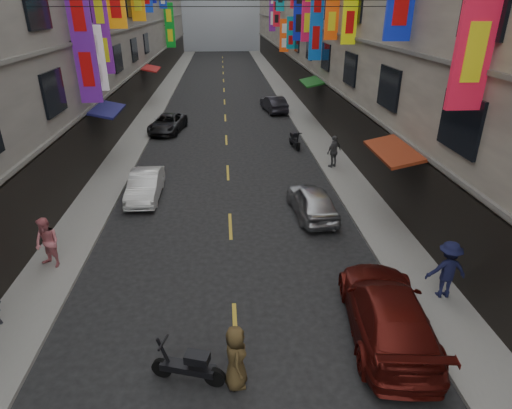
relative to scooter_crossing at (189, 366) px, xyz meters
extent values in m
cube|color=slate|center=(-4.89, 31.68, -0.38)|extent=(2.00, 90.00, 0.12)
cube|color=slate|center=(7.11, 31.68, -0.38)|extent=(2.00, 90.00, 0.12)
cube|color=black|center=(-5.84, 31.68, 1.06)|extent=(0.12, 85.50, 3.00)
cube|color=#66635E|center=(-5.83, 31.68, 2.76)|extent=(0.16, 90.00, 0.14)
cube|color=#66635E|center=(-5.83, 31.68, 5.96)|extent=(0.16, 90.00, 0.14)
cube|color=black|center=(8.06, 31.68, 1.06)|extent=(0.12, 85.50, 3.00)
cube|color=#66635E|center=(8.05, 31.68, 2.76)|extent=(0.16, 90.00, 0.14)
cube|color=#66635E|center=(8.05, 31.68, 5.96)|extent=(0.16, 90.00, 0.14)
cube|color=red|center=(7.53, 3.85, 7.63)|extent=(0.97, 0.18, 5.34)
cylinder|color=black|center=(7.58, 3.85, 7.63)|extent=(1.07, 0.08, 0.08)
cube|color=#561887|center=(-5.29, 13.86, 6.05)|extent=(0.99, 0.18, 5.50)
cylinder|color=black|center=(-5.34, 13.86, 6.05)|extent=(1.09, 0.08, 0.08)
cube|color=white|center=(-5.35, 15.74, 5.11)|extent=(0.88, 0.18, 3.15)
cylinder|color=black|center=(-5.40, 15.74, 5.11)|extent=(0.98, 0.08, 0.08)
cube|color=#DBE30B|center=(7.64, 16.13, 7.59)|extent=(0.74, 0.18, 3.84)
cylinder|color=black|center=(7.69, 16.13, 7.59)|extent=(0.84, 0.08, 0.08)
cube|color=#5F1782|center=(-5.39, 17.91, 6.30)|extent=(0.79, 0.18, 4.46)
cylinder|color=black|center=(-5.44, 17.91, 6.30)|extent=(0.89, 0.08, 0.08)
cube|color=#F54C0D|center=(7.61, 19.92, 7.49)|extent=(0.80, 0.18, 3.74)
cylinder|color=black|center=(7.66, 19.92, 7.49)|extent=(0.90, 0.08, 0.08)
cube|color=#0E4DAC|center=(7.56, 24.04, 6.66)|extent=(0.90, 0.18, 5.36)
cylinder|color=black|center=(7.61, 24.04, 6.66)|extent=(1.00, 0.08, 0.08)
cube|color=#CA1344|center=(7.58, 27.64, 7.37)|extent=(0.86, 0.18, 4.84)
cylinder|color=black|center=(7.63, 27.64, 7.37)|extent=(0.96, 0.08, 0.08)
cube|color=#0D19A2|center=(7.58, 31.56, 7.22)|extent=(0.87, 0.18, 4.95)
cylinder|color=black|center=(7.63, 31.56, 7.22)|extent=(0.97, 0.08, 0.08)
cube|color=#0B7787|center=(7.62, 35.83, 5.13)|extent=(0.79, 0.18, 2.86)
cylinder|color=black|center=(7.67, 35.83, 5.13)|extent=(0.89, 0.08, 0.08)
cube|color=#EC460D|center=(7.54, 39.73, 4.64)|extent=(0.95, 0.18, 3.19)
cylinder|color=black|center=(7.59, 39.73, 4.64)|extent=(1.05, 0.08, 0.08)
cube|color=red|center=(7.61, 47.35, 6.72)|extent=(0.81, 0.18, 3.11)
cylinder|color=black|center=(7.66, 47.35, 6.72)|extent=(0.91, 0.08, 0.08)
cube|color=#0B7C1C|center=(-5.22, 49.57, 5.25)|extent=(1.13, 0.18, 5.07)
cylinder|color=black|center=(-5.27, 49.57, 5.25)|extent=(1.23, 0.08, 0.08)
cube|color=#5E1577|center=(7.61, 51.82, 7.19)|extent=(0.81, 0.18, 5.56)
cylinder|color=black|center=(7.66, 51.82, 7.19)|extent=(0.91, 0.08, 0.08)
cube|color=maroon|center=(7.41, 7.68, 2.56)|extent=(1.39, 3.20, 0.41)
cube|color=#181753|center=(-5.19, 15.68, 2.56)|extent=(1.39, 3.20, 0.41)
cube|color=#155118|center=(7.41, 23.68, 2.56)|extent=(1.39, 3.20, 0.41)
cube|color=maroon|center=(-5.19, 31.68, 2.56)|extent=(1.39, 3.20, 0.41)
cylinder|color=black|center=(1.11, 11.68, 7.76)|extent=(14.00, 0.04, 0.04)
cube|color=gold|center=(1.11, 1.68, -0.44)|extent=(0.12, 2.20, 0.01)
cube|color=gold|center=(1.11, 7.68, -0.44)|extent=(0.12, 2.20, 0.01)
cube|color=gold|center=(1.11, 13.68, -0.44)|extent=(0.12, 2.20, 0.01)
cube|color=gold|center=(1.11, 19.68, -0.44)|extent=(0.12, 2.20, 0.01)
cube|color=gold|center=(1.11, 25.68, -0.44)|extent=(0.12, 2.20, 0.01)
cube|color=gold|center=(1.11, 31.68, -0.44)|extent=(0.12, 2.20, 0.01)
cube|color=gold|center=(1.11, 37.68, -0.44)|extent=(0.12, 2.20, 0.01)
cube|color=gold|center=(1.11, 43.68, -0.44)|extent=(0.12, 2.20, 0.01)
cube|color=gold|center=(1.11, 49.68, -0.44)|extent=(0.12, 2.20, 0.01)
cube|color=gold|center=(1.11, 55.68, -0.44)|extent=(0.12, 2.20, 0.01)
cube|color=gold|center=(1.11, 61.68, -0.44)|extent=(0.12, 2.20, 0.01)
cube|color=gold|center=(1.11, 67.68, -0.44)|extent=(0.12, 2.20, 0.01)
cylinder|color=black|center=(-0.65, 0.20, -0.19)|extent=(0.51, 0.26, 0.50)
cylinder|color=black|center=(0.59, -0.18, -0.19)|extent=(0.51, 0.26, 0.50)
cube|color=black|center=(-0.03, 0.01, -0.04)|extent=(1.33, 0.66, 0.18)
cube|color=black|center=(0.21, -0.06, 0.31)|extent=(0.62, 0.47, 0.22)
cylinder|color=black|center=(-0.56, 0.17, 0.26)|extent=(0.36, 0.18, 0.88)
cylinder|color=black|center=(-0.56, 0.17, 0.61)|extent=(0.20, 0.50, 0.06)
cylinder|color=black|center=(5.39, 17.04, -0.19)|extent=(0.19, 0.51, 0.50)
cylinder|color=black|center=(5.19, 18.33, -0.19)|extent=(0.19, 0.51, 0.50)
cube|color=black|center=(5.29, 17.69, -0.04)|extent=(0.49, 1.33, 0.18)
cube|color=black|center=(5.25, 17.93, 0.31)|extent=(0.40, 0.59, 0.22)
cylinder|color=black|center=(5.37, 17.14, 0.26)|extent=(0.13, 0.36, 0.88)
cylinder|color=black|center=(5.37, 17.14, 0.61)|extent=(0.50, 0.13, 0.06)
imported|color=silver|center=(-2.65, 10.73, 0.17)|extent=(1.32, 3.73, 1.22)
imported|color=black|center=(-2.89, 21.97, 0.14)|extent=(2.63, 4.49, 1.17)
imported|color=#5B140F|center=(5.11, 1.23, 0.27)|extent=(2.57, 5.13, 1.43)
imported|color=#AEAEB2|center=(4.54, 8.41, 0.20)|extent=(1.81, 3.88, 1.29)
imported|color=#26242C|center=(5.11, 27.47, 0.20)|extent=(2.02, 4.08, 1.29)
imported|color=#D37078|center=(-4.88, 5.09, 0.55)|extent=(1.03, 0.92, 1.75)
imported|color=#131534|center=(7.34, 2.56, 0.59)|extent=(1.19, 0.64, 1.82)
imported|color=#505052|center=(6.75, 13.82, 0.53)|extent=(1.15, 1.04, 1.71)
imported|color=#49381D|center=(1.08, -0.18, 0.38)|extent=(0.59, 0.83, 1.64)
camera|label=1|loc=(0.99, -7.45, 7.60)|focal=30.00mm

